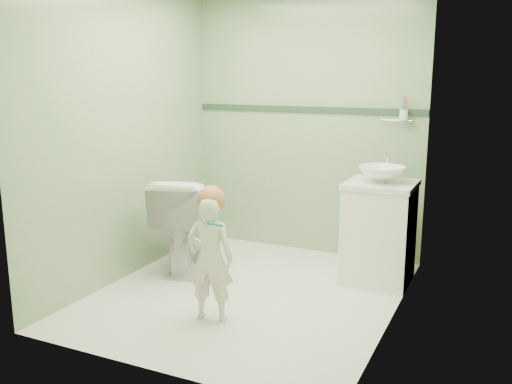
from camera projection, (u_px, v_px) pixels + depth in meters
The scene contains 12 objects.
ground at pixel (248, 294), 4.31m from camera, with size 2.50×2.50×0.00m, color white.
room_shell at pixel (247, 140), 4.06m from camera, with size 2.50×2.54×2.40m.
trim_stripe at pixel (306, 109), 5.13m from camera, with size 2.20×0.02×0.05m, color #28442F.
vanity at pixel (379, 234), 4.50m from camera, with size 0.52×0.50×0.80m, color white.
counter at pixel (381, 185), 4.42m from camera, with size 0.54×0.52×0.04m, color white.
basin at pixel (382, 174), 4.40m from camera, with size 0.37×0.37×0.13m, color white.
faucet at pixel (387, 161), 4.55m from camera, with size 0.03×0.13×0.18m.
cup_holder at pixel (403, 115), 4.71m from camera, with size 0.26×0.07×0.21m.
toilet at pixel (187, 222), 4.82m from camera, with size 0.46×0.80×0.82m, color white.
toddler at pixel (210, 259), 3.79m from camera, with size 0.32×0.21×0.88m, color beige.
hair_cap at pixel (211, 200), 3.73m from camera, with size 0.20×0.20×0.20m, color #B86848.
teal_toothbrush at pixel (215, 224), 3.60m from camera, with size 0.11×0.14×0.08m.
Camera 1 is at (1.77, -3.64, 1.68)m, focal length 39.08 mm.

